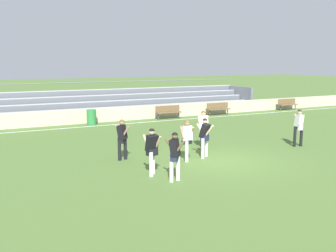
{
  "coord_description": "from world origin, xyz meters",
  "views": [
    {
      "loc": [
        -8.21,
        -11.74,
        3.8
      ],
      "look_at": [
        -0.66,
        3.4,
        0.92
      ],
      "focal_mm": 40.05,
      "sensor_mm": 36.0,
      "label": 1
    }
  ],
  "objects_px": {
    "player_dark_wide_right": "(175,152)",
    "player_dark_on_ball": "(152,148)",
    "player_dark_overlapping": "(205,134)",
    "bench_far_right": "(288,103)",
    "soccer_ball": "(175,154)",
    "player_white_challenging": "(299,124)",
    "player_dark_trailing_run": "(122,136)",
    "trash_bin": "(91,117)",
    "player_white_wide_left": "(187,137)",
    "bench_centre_sideline": "(168,111)",
    "player_white_deep_cover": "(203,126)",
    "bleacher_stand": "(102,103)",
    "bench_near_wall_gap": "(218,108)"
  },
  "relations": [
    {
      "from": "player_white_wide_left",
      "to": "player_white_deep_cover",
      "type": "bearing_deg",
      "value": 42.44
    },
    {
      "from": "player_white_challenging",
      "to": "player_dark_wide_right",
      "type": "bearing_deg",
      "value": -164.87
    },
    {
      "from": "bench_far_right",
      "to": "player_white_wide_left",
      "type": "height_order",
      "value": "player_white_wide_left"
    },
    {
      "from": "bench_far_right",
      "to": "player_dark_wide_right",
      "type": "relative_size",
      "value": 1.12
    },
    {
      "from": "player_dark_overlapping",
      "to": "player_white_deep_cover",
      "type": "bearing_deg",
      "value": 60.38
    },
    {
      "from": "player_white_challenging",
      "to": "bench_centre_sideline",
      "type": "bearing_deg",
      "value": 98.47
    },
    {
      "from": "player_white_challenging",
      "to": "player_white_wide_left",
      "type": "bearing_deg",
      "value": 179.91
    },
    {
      "from": "bench_near_wall_gap",
      "to": "player_dark_on_ball",
      "type": "distance_m",
      "value": 15.32
    },
    {
      "from": "player_white_wide_left",
      "to": "player_white_challenging",
      "type": "relative_size",
      "value": 0.95
    },
    {
      "from": "player_white_challenging",
      "to": "player_dark_trailing_run",
      "type": "height_order",
      "value": "player_white_challenging"
    },
    {
      "from": "player_dark_overlapping",
      "to": "player_white_wide_left",
      "type": "bearing_deg",
      "value": -169.74
    },
    {
      "from": "trash_bin",
      "to": "player_dark_trailing_run",
      "type": "xyz_separation_m",
      "value": [
        -1.15,
        -8.85,
        0.48
      ]
    },
    {
      "from": "bleacher_stand",
      "to": "player_dark_overlapping",
      "type": "distance_m",
      "value": 13.0
    },
    {
      "from": "player_white_wide_left",
      "to": "trash_bin",
      "type": "bearing_deg",
      "value": 95.77
    },
    {
      "from": "soccer_ball",
      "to": "bench_near_wall_gap",
      "type": "bearing_deg",
      "value": 47.93
    },
    {
      "from": "player_dark_on_ball",
      "to": "player_dark_overlapping",
      "type": "bearing_deg",
      "value": 23.44
    },
    {
      "from": "trash_bin",
      "to": "player_dark_trailing_run",
      "type": "distance_m",
      "value": 8.94
    },
    {
      "from": "bleacher_stand",
      "to": "player_dark_on_ball",
      "type": "xyz_separation_m",
      "value": [
        -2.49,
        -14.24,
        -0.04
      ]
    },
    {
      "from": "bench_far_right",
      "to": "player_dark_wide_right",
      "type": "xyz_separation_m",
      "value": [
        -16.64,
        -12.23,
        0.41
      ]
    },
    {
      "from": "player_dark_overlapping",
      "to": "player_dark_trailing_run",
      "type": "bearing_deg",
      "value": 160.04
    },
    {
      "from": "soccer_ball",
      "to": "player_dark_wide_right",
      "type": "bearing_deg",
      "value": -117.66
    },
    {
      "from": "bleacher_stand",
      "to": "player_dark_overlapping",
      "type": "xyz_separation_m",
      "value": [
        0.39,
        -12.99,
        -0.05
      ]
    },
    {
      "from": "bench_near_wall_gap",
      "to": "trash_bin",
      "type": "relative_size",
      "value": 1.91
    },
    {
      "from": "player_dark_wide_right",
      "to": "player_dark_trailing_run",
      "type": "bearing_deg",
      "value": 100.39
    },
    {
      "from": "trash_bin",
      "to": "player_white_wide_left",
      "type": "bearing_deg",
      "value": -84.23
    },
    {
      "from": "bench_far_right",
      "to": "player_white_wide_left",
      "type": "bearing_deg",
      "value": -145.85
    },
    {
      "from": "player_dark_trailing_run",
      "to": "player_dark_wide_right",
      "type": "bearing_deg",
      "value": -79.61
    },
    {
      "from": "player_dark_overlapping",
      "to": "soccer_ball",
      "type": "relative_size",
      "value": 7.32
    },
    {
      "from": "bleacher_stand",
      "to": "player_white_deep_cover",
      "type": "relative_size",
      "value": 14.1
    },
    {
      "from": "bench_far_right",
      "to": "player_white_deep_cover",
      "type": "bearing_deg",
      "value": -147.06
    },
    {
      "from": "bench_far_right",
      "to": "trash_bin",
      "type": "distance_m",
      "value": 16.09
    },
    {
      "from": "player_dark_wide_right",
      "to": "player_dark_on_ball",
      "type": "relative_size",
      "value": 1.0
    },
    {
      "from": "player_white_challenging",
      "to": "player_white_deep_cover",
      "type": "distance_m",
      "value": 4.41
    },
    {
      "from": "player_dark_on_ball",
      "to": "soccer_ball",
      "type": "bearing_deg",
      "value": 45.83
    },
    {
      "from": "bench_centre_sideline",
      "to": "player_dark_overlapping",
      "type": "relative_size",
      "value": 1.12
    },
    {
      "from": "trash_bin",
      "to": "bench_far_right",
      "type": "bearing_deg",
      "value": 0.29
    },
    {
      "from": "bench_far_right",
      "to": "soccer_ball",
      "type": "height_order",
      "value": "bench_far_right"
    },
    {
      "from": "player_white_wide_left",
      "to": "player_dark_on_ball",
      "type": "relative_size",
      "value": 1.0
    },
    {
      "from": "player_white_wide_left",
      "to": "player_dark_trailing_run",
      "type": "relative_size",
      "value": 1.0
    },
    {
      "from": "player_white_wide_left",
      "to": "bench_near_wall_gap",
      "type": "bearing_deg",
      "value": 50.66
    },
    {
      "from": "player_white_challenging",
      "to": "player_dark_trailing_run",
      "type": "xyz_separation_m",
      "value": [
        -8.01,
        1.3,
        -0.07
      ]
    },
    {
      "from": "trash_bin",
      "to": "player_dark_trailing_run",
      "type": "height_order",
      "value": "player_dark_trailing_run"
    },
    {
      "from": "player_dark_on_ball",
      "to": "soccer_ball",
      "type": "distance_m",
      "value": 2.85
    },
    {
      "from": "trash_bin",
      "to": "player_white_wide_left",
      "type": "distance_m",
      "value": 10.2
    },
    {
      "from": "trash_bin",
      "to": "player_dark_overlapping",
      "type": "bearing_deg",
      "value": -78.99
    },
    {
      "from": "bench_near_wall_gap",
      "to": "player_white_wide_left",
      "type": "xyz_separation_m",
      "value": [
        -8.38,
        -10.22,
        0.41
      ]
    },
    {
      "from": "bench_near_wall_gap",
      "to": "player_dark_on_ball",
      "type": "xyz_separation_m",
      "value": [
        -10.34,
        -11.3,
        0.41
      ]
    },
    {
      "from": "bleacher_stand",
      "to": "soccer_ball",
      "type": "height_order",
      "value": "bleacher_stand"
    },
    {
      "from": "bleacher_stand",
      "to": "player_white_wide_left",
      "type": "bearing_deg",
      "value": -92.29
    },
    {
      "from": "bench_near_wall_gap",
      "to": "player_dark_wide_right",
      "type": "height_order",
      "value": "player_dark_wide_right"
    }
  ]
}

